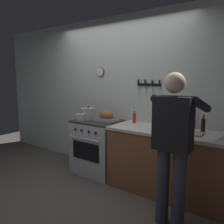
# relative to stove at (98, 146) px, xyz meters

# --- Properties ---
(ground_plane) EXTENTS (8.00, 8.00, 0.00)m
(ground_plane) POSITION_rel_stove_xyz_m (0.22, -0.99, -0.45)
(ground_plane) COLOR #4C4742
(wall_back) EXTENTS (6.00, 0.13, 2.60)m
(wall_back) POSITION_rel_stove_xyz_m (0.22, 0.36, 0.85)
(wall_back) COLOR silver
(wall_back) RESTS_ON ground
(counter_block) EXTENTS (2.03, 0.65, 0.90)m
(counter_block) POSITION_rel_stove_xyz_m (1.43, 0.00, 0.01)
(counter_block) COLOR brown
(counter_block) RESTS_ON ground
(stove) EXTENTS (0.76, 0.67, 0.90)m
(stove) POSITION_rel_stove_xyz_m (0.00, 0.00, 0.00)
(stove) COLOR #BCBCC1
(stove) RESTS_ON ground
(person_cook) EXTENTS (0.51, 0.63, 1.66)m
(person_cook) POSITION_rel_stove_xyz_m (1.53, -0.64, 0.50)
(person_cook) COLOR #383842
(person_cook) RESTS_ON ground
(roasting_pan) EXTENTS (0.35, 0.26, 0.18)m
(roasting_pan) POSITION_rel_stove_xyz_m (0.17, 0.01, 0.53)
(roasting_pan) COLOR #B7B7BC
(roasting_pan) RESTS_ON stove
(stock_pot) EXTENTS (0.25, 0.25, 0.22)m
(stock_pot) POSITION_rel_stove_xyz_m (-0.20, -0.01, 0.55)
(stock_pot) COLOR #B7B7BC
(stock_pot) RESTS_ON stove
(saucepan) EXTENTS (0.16, 0.16, 0.10)m
(saucepan) POSITION_rel_stove_xyz_m (-0.24, -0.15, 0.50)
(saucepan) COLOR #B7B7BC
(saucepan) RESTS_ON stove
(cutting_board) EXTENTS (0.36, 0.24, 0.02)m
(cutting_board) POSITION_rel_stove_xyz_m (1.50, -0.04, 0.46)
(cutting_board) COLOR tan
(cutting_board) RESTS_ON counter_block
(bottle_wine_red) EXTENTS (0.07, 0.07, 0.30)m
(bottle_wine_red) POSITION_rel_stove_xyz_m (1.27, 0.06, 0.57)
(bottle_wine_red) COLOR #47141E
(bottle_wine_red) RESTS_ON counter_block
(bottle_olive_oil) EXTENTS (0.07, 0.07, 0.31)m
(bottle_olive_oil) POSITION_rel_stove_xyz_m (1.06, 0.07, 0.58)
(bottle_olive_oil) COLOR #385623
(bottle_olive_oil) RESTS_ON counter_block
(bottle_cooking_oil) EXTENTS (0.07, 0.07, 0.28)m
(bottle_cooking_oil) POSITION_rel_stove_xyz_m (1.14, 0.18, 0.57)
(bottle_cooking_oil) COLOR gold
(bottle_cooking_oil) RESTS_ON counter_block
(bottle_soy_sauce) EXTENTS (0.05, 0.05, 0.23)m
(bottle_soy_sauce) POSITION_rel_stove_xyz_m (1.64, 0.12, 0.55)
(bottle_soy_sauce) COLOR black
(bottle_soy_sauce) RESTS_ON counter_block
(bottle_vinegar) EXTENTS (0.06, 0.06, 0.26)m
(bottle_vinegar) POSITION_rel_stove_xyz_m (1.45, 0.24, 0.56)
(bottle_vinegar) COLOR #997F4C
(bottle_vinegar) RESTS_ON counter_block
(bottle_hot_sauce) EXTENTS (0.05, 0.05, 0.19)m
(bottle_hot_sauce) POSITION_rel_stove_xyz_m (0.60, 0.16, 0.53)
(bottle_hot_sauce) COLOR red
(bottle_hot_sauce) RESTS_ON counter_block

